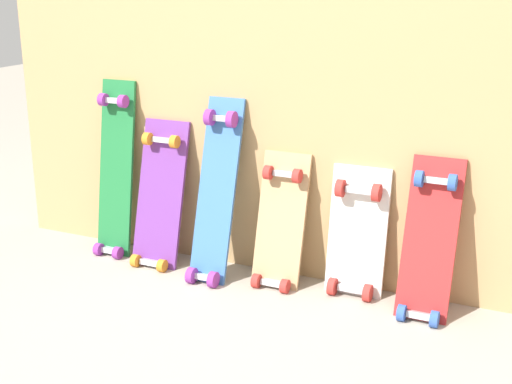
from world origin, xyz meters
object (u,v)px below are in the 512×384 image
at_px(skateboard_natural, 280,229).
at_px(skateboard_red, 428,248).
at_px(skateboard_blue, 215,198).
at_px(skateboard_purple, 159,202).
at_px(skateboard_green, 115,176).
at_px(skateboard_white, 356,239).

xyz_separation_m(skateboard_natural, skateboard_red, (0.60, -0.02, 0.02)).
bearing_deg(skateboard_red, skateboard_blue, -178.99).
height_order(skateboard_natural, skateboard_red, skateboard_red).
xyz_separation_m(skateboard_blue, skateboard_natural, (0.27, 0.04, -0.10)).
height_order(skateboard_blue, skateboard_natural, skateboard_blue).
bearing_deg(skateboard_blue, skateboard_purple, 174.55).
bearing_deg(skateboard_blue, skateboard_natural, 7.96).
relative_size(skateboard_blue, skateboard_red, 1.24).
xyz_separation_m(skateboard_purple, skateboard_natural, (0.56, 0.01, -0.04)).
relative_size(skateboard_green, skateboard_purple, 1.22).
height_order(skateboard_green, skateboard_white, skateboard_green).
bearing_deg(skateboard_purple, skateboard_green, 174.13).
distance_m(skateboard_natural, skateboard_white, 0.32).
xyz_separation_m(skateboard_natural, skateboard_white, (0.31, 0.04, -0.01)).
bearing_deg(skateboard_natural, skateboard_red, -2.16).
relative_size(skateboard_green, skateboard_natural, 1.40).
bearing_deg(skateboard_purple, skateboard_natural, 1.08).
xyz_separation_m(skateboard_purple, skateboard_red, (1.17, -0.01, -0.02)).
relative_size(skateboard_blue, skateboard_natural, 1.33).
relative_size(skateboard_purple, skateboard_white, 1.21).
xyz_separation_m(skateboard_white, skateboard_red, (0.29, -0.06, 0.03)).
xyz_separation_m(skateboard_blue, skateboard_red, (0.88, 0.02, -0.08)).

